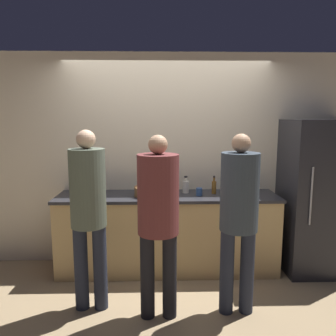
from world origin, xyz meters
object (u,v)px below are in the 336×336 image
Objects in this scene: fruit_bowl at (150,191)px; person_center at (158,210)px; person_right at (239,209)px; bottle_clear at (186,186)px; cup_blue at (199,192)px; person_left at (88,207)px; refrigerator at (316,197)px; utensil_crock at (87,189)px; bottle_amber at (214,187)px.

person_center is at bearing -83.53° from fruit_bowl.
person_right is 8.20× the size of bottle_clear.
person_right reaches higher than cup_blue.
cup_blue is at bearing -0.85° from fruit_bowl.
cup_blue is (0.47, 0.90, -0.04)m from person_center.
refrigerator is at bearing 17.12° from person_left.
utensil_crock reaches higher than bottle_clear.
person_left is at bearing -125.48° from fruit_bowl.
person_left is at bearing -146.07° from cup_blue.
bottle_amber is at bearing 28.24° from cup_blue.
utensil_crock reaches higher than fruit_bowl.
utensil_crock is at bearing 102.99° from person_left.
bottle_clear is (1.18, 0.02, 0.02)m from utensil_crock.
person_left is 1.02× the size of person_center.
utensil_crock is 1.51m from bottle_amber.
person_left is at bearing -146.85° from bottle_amber.
person_left is 8.05× the size of bottle_amber.
utensil_crock is (-0.75, 0.12, 0.01)m from fruit_bowl.
refrigerator is 1.96m from fruit_bowl.
person_left is at bearing -162.88° from refrigerator.
refrigerator is 2.62m from person_left.
fruit_bowl is 3.85× the size of cup_blue.
person_left reaches higher than bottle_clear.
utensil_crock is at bearing 178.96° from bottle_amber.
person_center is 4.76× the size of fruit_bowl.
cup_blue is at bearing -46.43° from bottle_clear.
fruit_bowl is at bearing -161.80° from bottle_clear.
utensil_crock is (-0.20, 0.88, -0.02)m from person_left.
person_left is 1.56m from bottle_amber.
fruit_bowl is at bearing 134.09° from person_right.
bottle_amber is at bearing 6.91° from fruit_bowl.
refrigerator is at bearing 37.74° from person_right.
person_left reaches higher than fruit_bowl.
person_left reaches higher than utensil_crock.
person_right is at bearing -68.19° from bottle_clear.
person_right reaches higher than utensil_crock.
person_left is 4.87× the size of fruit_bowl.
person_center is 1.02m from cup_blue.
person_left is at bearing -77.01° from utensil_crock.
person_right reaches higher than fruit_bowl.
person_right is 0.96m from bottle_amber.
bottle_clear is at bearing 175.02° from refrigerator.
bottle_clear is at bearing 72.69° from person_center.
utensil_crock is 1.14× the size of bottle_clear.
bottle_clear is at bearing 18.20° from fruit_bowl.
fruit_bowl is 0.75m from utensil_crock.
refrigerator is 1.07× the size of person_right.
utensil_crock is (-2.70, 0.11, 0.09)m from refrigerator.
refrigerator is 19.67× the size of cup_blue.
cup_blue is (1.12, 0.75, -0.04)m from person_left.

